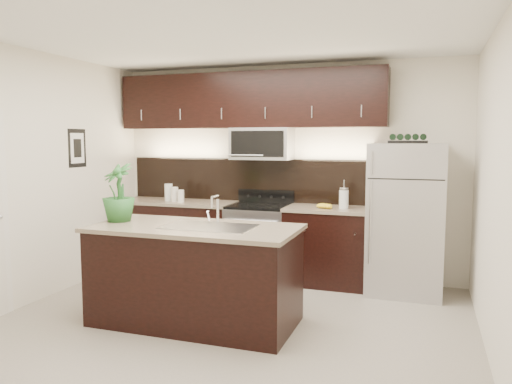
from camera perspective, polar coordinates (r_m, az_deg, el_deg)
ground at (r=4.89m, az=-3.29°, el=-15.01°), size 4.50×4.50×0.00m
room_walls at (r=4.57m, az=-4.88°, el=5.28°), size 4.52×4.02×2.71m
counter_run at (r=6.43m, az=-1.36°, el=-5.49°), size 3.51×0.65×0.94m
upper_fixtures at (r=6.44m, az=-0.72°, el=9.45°), size 3.49×0.40×1.66m
island at (r=4.85m, az=-6.97°, el=-9.33°), size 1.96×0.96×0.94m
sink_faucet at (r=4.69m, az=-5.34°, el=-3.78°), size 0.84×0.50×0.28m
refrigerator at (r=5.92m, az=16.73°, el=-2.96°), size 0.83×0.74×1.71m
wine_rack at (r=5.85m, az=16.99°, el=5.81°), size 0.42×0.26×0.10m
plant at (r=5.14m, az=-15.46°, el=-0.05°), size 0.42×0.42×0.58m
canisters at (r=6.66m, az=-9.45°, el=-0.20°), size 0.33×0.19×0.23m
french_press at (r=5.97m, az=10.00°, el=-0.71°), size 0.12×0.12×0.33m
bananas at (r=6.00m, az=7.51°, el=-1.53°), size 0.24×0.21×0.06m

